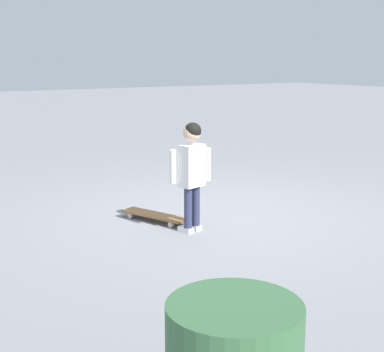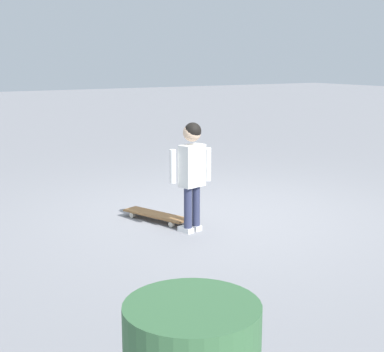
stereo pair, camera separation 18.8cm
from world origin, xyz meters
name	(u,v)px [view 2 (the right image)]	position (x,y,z in m)	size (l,w,h in m)	color
ground_plane	(222,214)	(0.00, 0.00, 0.00)	(50.00, 50.00, 0.00)	gray
child_person	(192,165)	(0.35, -0.59, 0.66)	(0.22, 0.40, 1.06)	#2D3351
skateboard	(156,215)	(-0.16, -0.72, 0.06)	(0.79, 0.44, 0.07)	olive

